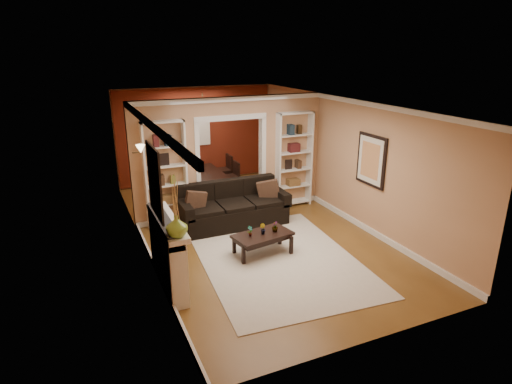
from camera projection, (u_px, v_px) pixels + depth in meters
name	position (u px, v px, depth m)	size (l,w,h in m)	color
floor	(251.00, 230.00, 9.17)	(8.00, 8.00, 0.00)	brown
ceiling	(251.00, 103.00, 8.30)	(8.00, 8.00, 0.00)	white
wall_back	(196.00, 135.00, 12.20)	(8.00, 8.00, 0.00)	tan
wall_front	(379.00, 250.00, 5.27)	(8.00, 8.00, 0.00)	tan
wall_left	(139.00, 183.00, 7.88)	(8.00, 8.00, 0.00)	tan
wall_right	(343.00, 159.00, 9.60)	(8.00, 8.00, 0.00)	tan
partition_wall	(231.00, 157.00, 9.78)	(4.50, 0.15, 2.70)	tan
red_back_panel	(196.00, 136.00, 12.19)	(4.44, 0.04, 2.64)	maroon
dining_window	(197.00, 128.00, 12.08)	(0.78, 0.03, 0.98)	#8CA5CC
area_rug	(278.00, 259.00, 7.91)	(2.72, 3.81, 0.01)	beige
sofa	(233.00, 205.00, 9.32)	(2.38, 1.03, 0.93)	black
pillow_left	(196.00, 202.00, 8.91)	(0.43, 0.12, 0.43)	#4E3321
pillow_right	(269.00, 190.00, 9.55)	(0.47, 0.13, 0.47)	#4E3321
coffee_table	(263.00, 244.00, 8.05)	(1.09, 0.59, 0.41)	black
plant_left	(250.00, 231.00, 7.86)	(0.10, 0.07, 0.20)	#336626
plant_center	(263.00, 229.00, 7.96)	(0.11, 0.09, 0.20)	#336626
plant_right	(275.00, 227.00, 8.05)	(0.12, 0.12, 0.21)	#336626
bookshelf_left	(165.00, 175.00, 9.10)	(0.90, 0.30, 2.30)	white
bookshelf_right	(294.00, 160.00, 10.29)	(0.90, 0.30, 2.30)	white
fireplace	(169.00, 253.00, 6.88)	(0.32, 1.70, 1.16)	white
vase	(177.00, 226.00, 6.04)	(0.31, 0.31, 0.32)	#79A434
mirror	(154.00, 182.00, 6.44)	(0.03, 0.95, 1.10)	silver
wall_sconce	(138.00, 151.00, 8.24)	(0.18, 0.18, 0.22)	#FFE0A5
framed_art	(371.00, 160.00, 8.65)	(0.04, 0.85, 1.05)	black
dining_table	(206.00, 182.00, 11.53)	(0.90, 1.61, 0.57)	black
dining_chair_nw	(189.00, 184.00, 11.03)	(0.38, 0.38, 0.77)	black
dining_chair_ne	(229.00, 177.00, 11.44)	(0.42, 0.42, 0.85)	black
dining_chair_sw	(183.00, 175.00, 11.52)	(0.46, 0.46, 0.93)	black
dining_chair_se	(221.00, 171.00, 11.95)	(0.45, 0.45, 0.91)	black
chandelier	(209.00, 118.00, 10.86)	(0.50, 0.50, 0.30)	#3E2F1C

